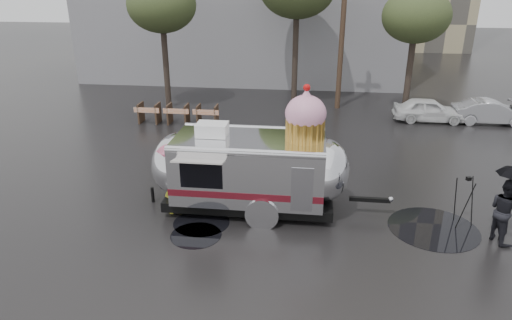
# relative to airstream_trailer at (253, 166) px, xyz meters

# --- Properties ---
(ground) EXTENTS (120.00, 120.00, 0.00)m
(ground) POSITION_rel_airstream_trailer_xyz_m (0.65, -1.52, -1.46)
(ground) COLOR black
(ground) RESTS_ON ground
(puddles) EXTENTS (9.04, 3.30, 0.01)m
(puddles) POSITION_rel_airstream_trailer_xyz_m (2.54, -0.98, -1.45)
(puddles) COLOR black
(puddles) RESTS_ON ground
(utility_pole) EXTENTS (1.60, 0.28, 9.00)m
(utility_pole) POSITION_rel_airstream_trailer_xyz_m (3.15, 12.48, 3.16)
(utility_pole) COLOR #473323
(utility_pole) RESTS_ON ground
(tree_left) EXTENTS (3.64, 3.64, 6.95)m
(tree_left) POSITION_rel_airstream_trailer_xyz_m (-6.35, 11.48, 4.03)
(tree_left) COLOR #382D26
(tree_left) RESTS_ON ground
(tree_right) EXTENTS (3.36, 3.36, 6.42)m
(tree_right) POSITION_rel_airstream_trailer_xyz_m (6.65, 11.48, 3.60)
(tree_right) COLOR #382D26
(tree_right) RESTS_ON ground
(barricade_row) EXTENTS (4.30, 0.80, 1.00)m
(barricade_row) POSITION_rel_airstream_trailer_xyz_m (-4.90, 8.44, -0.94)
(barricade_row) COLOR #473323
(barricade_row) RESTS_ON ground
(airstream_trailer) EXTENTS (7.73, 2.93, 4.16)m
(airstream_trailer) POSITION_rel_airstream_trailer_xyz_m (0.00, 0.00, 0.00)
(airstream_trailer) COLOR silver
(airstream_trailer) RESTS_ON ground
(person_left) EXTENTS (0.81, 0.80, 1.90)m
(person_left) POSITION_rel_airstream_trailer_xyz_m (-2.38, -0.52, -0.51)
(person_left) COLOR yellow
(person_left) RESTS_ON ground
(umbrella_pink) EXTENTS (1.14, 1.14, 2.33)m
(umbrella_pink) POSITION_rel_airstream_trailer_xyz_m (-2.38, -0.52, 0.48)
(umbrella_pink) COLOR pink
(umbrella_pink) RESTS_ON ground
(person_right) EXTENTS (0.77, 1.02, 1.88)m
(person_right) POSITION_rel_airstream_trailer_xyz_m (7.14, -1.05, -0.52)
(person_right) COLOR black
(person_right) RESTS_ON ground
(umbrella_black) EXTENTS (1.06, 1.06, 2.27)m
(umbrella_black) POSITION_rel_airstream_trailer_xyz_m (7.14, -1.05, 0.45)
(umbrella_black) COLOR black
(umbrella_black) RESTS_ON ground
(tripod) EXTENTS (0.64, 0.61, 1.58)m
(tripod) POSITION_rel_airstream_trailer_xyz_m (6.32, -0.28, -0.51)
(tripod) COLOR black
(tripod) RESTS_ON ground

